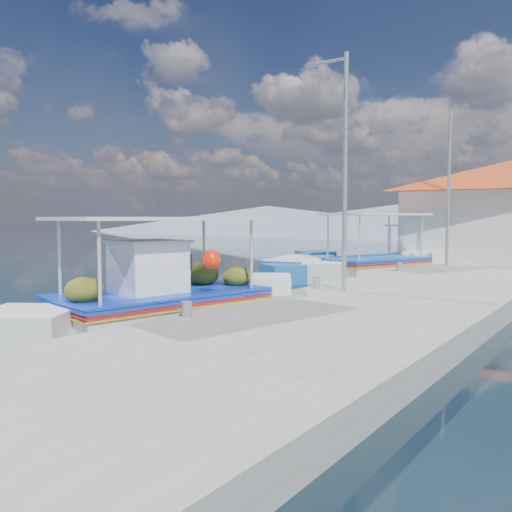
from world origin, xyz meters
The scene contains 9 objects.
ground centered at (0.00, 0.00, 0.00)m, with size 160.00×160.00×0.00m, color black.
quay centered at (5.90, 6.00, 0.25)m, with size 5.00×44.00×0.50m, color #A7A59C.
bollards centered at (3.80, 5.25, 0.65)m, with size 0.20×17.20×0.30m.
main_caique centered at (2.20, -2.06, 0.51)m, with size 3.40×7.91×2.66m.
caique_green_canopy centered at (2.14, 9.71, 0.42)m, with size 3.98×7.09×2.84m.
caique_blue_hull centered at (-0.33, 8.17, 0.32)m, with size 3.02×6.34×1.17m.
caique_far centered at (1.89, 14.84, 0.42)m, with size 2.55×6.47×2.29m.
lamp_post_near centered at (4.51, 2.00, 3.85)m, with size 1.21×0.14×6.00m.
lamp_post_far centered at (4.51, 11.00, 3.85)m, with size 1.21×0.14×6.00m.
Camera 1 is at (10.71, -10.33, 2.38)m, focal length 37.36 mm.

